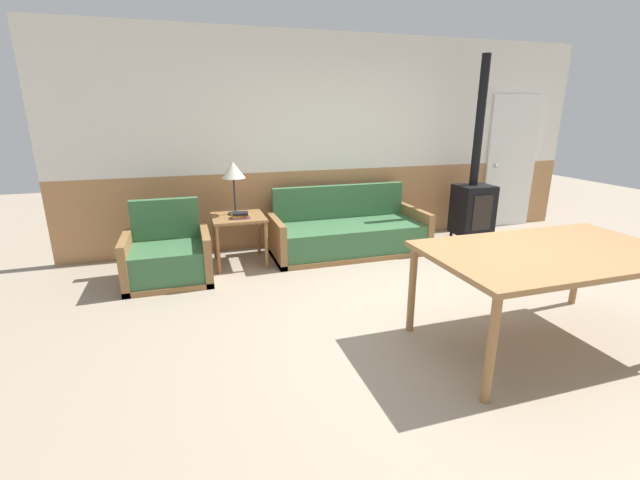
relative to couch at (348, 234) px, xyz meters
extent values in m
plane|color=gray|center=(0.12, -2.06, -0.24)|extent=(16.00, 16.00, 0.00)
cube|color=#AD7A4C|center=(0.12, 0.57, 0.26)|extent=(7.20, 0.06, 1.00)
cube|color=silver|center=(0.12, 0.57, 1.61)|extent=(7.20, 0.06, 1.70)
cube|color=olive|center=(0.00, -0.03, -0.21)|extent=(1.96, 0.84, 0.06)
cube|color=#38663D|center=(0.00, -0.05, -0.02)|extent=(1.80, 0.76, 0.32)
cube|color=#38663D|center=(0.00, 0.34, 0.36)|extent=(1.80, 0.10, 0.44)
cube|color=olive|center=(-0.94, -0.03, 0.02)|extent=(0.08, 0.84, 0.52)
cube|color=olive|center=(0.94, -0.03, 0.02)|extent=(0.08, 0.84, 0.52)
cube|color=olive|center=(-2.17, -0.34, -0.21)|extent=(0.88, 0.75, 0.06)
cube|color=#38663D|center=(-2.17, -0.36, -0.02)|extent=(0.72, 0.67, 0.32)
cube|color=#38663D|center=(-2.17, -0.01, 0.37)|extent=(0.72, 0.10, 0.45)
cube|color=olive|center=(-2.57, -0.34, 0.02)|extent=(0.08, 0.75, 0.52)
cube|color=olive|center=(-1.77, -0.34, 0.02)|extent=(0.08, 0.75, 0.52)
cube|color=olive|center=(-1.38, -0.01, 0.33)|extent=(0.60, 0.60, 0.03)
cylinder|color=olive|center=(-1.65, -0.28, 0.04)|extent=(0.04, 0.04, 0.55)
cylinder|color=olive|center=(-1.11, -0.28, 0.04)|extent=(0.04, 0.04, 0.55)
cylinder|color=olive|center=(-1.65, 0.26, 0.04)|extent=(0.04, 0.04, 0.55)
cylinder|color=olive|center=(-1.11, 0.26, 0.04)|extent=(0.04, 0.04, 0.55)
cylinder|color=#262628|center=(-1.39, 0.10, 0.35)|extent=(0.17, 0.17, 0.02)
cylinder|color=#262628|center=(-1.39, 0.10, 0.57)|extent=(0.02, 0.02, 0.41)
cone|color=beige|center=(-1.39, 0.10, 0.86)|extent=(0.28, 0.28, 0.19)
cube|color=#994C84|center=(-1.35, -0.11, 0.35)|extent=(0.21, 0.16, 0.02)
cube|color=gold|center=(-1.36, -0.11, 0.37)|extent=(0.20, 0.14, 0.02)
cube|color=black|center=(-1.36, -0.12, 0.40)|extent=(0.18, 0.14, 0.03)
cube|color=#9E7042|center=(0.62, -2.55, 0.51)|extent=(1.85, 1.08, 0.04)
cylinder|color=#9E7042|center=(-0.24, -3.04, 0.12)|extent=(0.06, 0.06, 0.73)
cylinder|color=#9E7042|center=(-0.24, -2.07, 0.12)|extent=(0.06, 0.06, 0.73)
cylinder|color=#9E7042|center=(1.48, -2.07, 0.12)|extent=(0.06, 0.06, 0.73)
cylinder|color=black|center=(1.65, -0.18, -0.19)|extent=(0.04, 0.04, 0.10)
cylinder|color=black|center=(2.04, -0.18, -0.19)|extent=(0.04, 0.04, 0.10)
cylinder|color=black|center=(1.65, 0.15, -0.19)|extent=(0.04, 0.04, 0.10)
cylinder|color=black|center=(2.04, 0.15, -0.19)|extent=(0.04, 0.04, 0.10)
cube|color=black|center=(1.84, -0.01, 0.20)|extent=(0.48, 0.41, 0.68)
cube|color=black|center=(1.84, -0.22, 0.20)|extent=(0.29, 0.01, 0.48)
cylinder|color=black|center=(1.84, 0.03, 1.37)|extent=(0.11, 0.11, 1.67)
cube|color=white|center=(2.86, 0.52, 0.75)|extent=(0.87, 0.04, 1.99)
sphere|color=silver|center=(2.55, 0.48, 0.71)|extent=(0.06, 0.06, 0.06)
camera|label=1|loc=(-1.92, -4.90, 1.51)|focal=24.00mm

